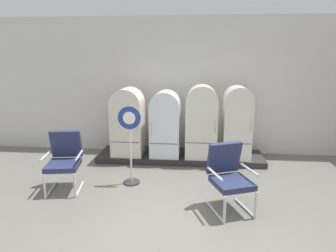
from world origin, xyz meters
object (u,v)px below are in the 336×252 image
refrigerator_0 (128,120)px  refrigerator_1 (165,122)px  refrigerator_2 (201,120)px  armchair_right (229,174)px  refrigerator_3 (237,120)px  armchair_left (64,158)px  sign_stand (130,148)px

refrigerator_0 → refrigerator_1: bearing=-0.7°
refrigerator_2 → armchair_right: 2.15m
refrigerator_3 → refrigerator_2: bearing=-178.9°
refrigerator_1 → armchair_left: size_ratio=1.40×
refrigerator_1 → sign_stand: refrigerator_1 is taller
refrigerator_0 → armchair_left: bearing=-116.2°
armchair_left → refrigerator_2: bearing=32.7°
sign_stand → refrigerator_3: bearing=31.5°
refrigerator_0 → sign_stand: 1.39m
refrigerator_1 → armchair_left: 2.35m
refrigerator_1 → refrigerator_2: bearing=-2.3°
refrigerator_1 → sign_stand: bearing=-111.7°
refrigerator_2 → armchair_left: 2.97m
refrigerator_1 → sign_stand: (-0.52, -1.31, -0.21)m
refrigerator_3 → sign_stand: 2.49m
refrigerator_3 → armchair_right: refrigerator_3 is taller
armchair_left → sign_stand: (1.15, 0.31, 0.12)m
refrigerator_0 → refrigerator_1: size_ratio=1.04×
refrigerator_2 → armchair_left: refrigerator_2 is taller
refrigerator_0 → refrigerator_2: (1.67, -0.04, 0.05)m
refrigerator_0 → refrigerator_2: size_ratio=0.95×
sign_stand → armchair_right: bearing=-24.5°
refrigerator_2 → refrigerator_1: bearing=177.7°
refrigerator_2 → armchair_right: bearing=-79.0°
refrigerator_0 → sign_stand: refrigerator_0 is taller
refrigerator_1 → refrigerator_3: refrigerator_3 is taller
armchair_left → armchair_right: 2.92m
refrigerator_1 → refrigerator_2: refrigerator_2 is taller
refrigerator_2 → refrigerator_3: 0.78m
refrigerator_3 → armchair_right: 2.16m
armchair_left → sign_stand: sign_stand is taller
refrigerator_2 → armchair_right: refrigerator_2 is taller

